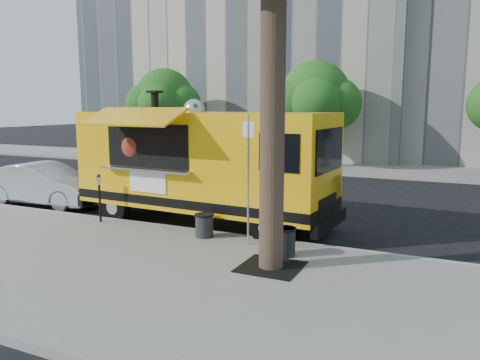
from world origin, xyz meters
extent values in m
plane|color=black|center=(0.00, 0.00, 0.00)|extent=(120.00, 120.00, 0.00)
cube|color=gray|center=(0.00, -4.00, 0.07)|extent=(60.00, 6.00, 0.15)
cube|color=#999993|center=(0.00, -0.93, 0.07)|extent=(60.00, 0.14, 0.16)
cube|color=gray|center=(0.00, 13.50, 0.07)|extent=(60.00, 5.00, 0.15)
cylinder|color=#33261C|center=(2.60, -2.80, 3.40)|extent=(0.48, 0.48, 6.50)
cube|color=black|center=(2.60, -2.80, 0.15)|extent=(1.20, 1.20, 0.02)
cylinder|color=#33261C|center=(-10.00, 12.30, 1.45)|extent=(0.36, 0.36, 2.60)
sphere|color=#194612|center=(-10.00, 12.30, 3.79)|extent=(3.42, 3.42, 3.42)
cylinder|color=#33261C|center=(-1.00, 12.70, 1.45)|extent=(0.36, 0.36, 2.60)
sphere|color=#194612|center=(-1.00, 12.70, 3.85)|extent=(3.60, 3.60, 3.60)
cylinder|color=silver|center=(1.55, -1.55, 1.65)|extent=(0.06, 0.06, 3.00)
cube|color=white|center=(1.55, -1.55, 2.80)|extent=(0.28, 0.02, 0.35)
cylinder|color=black|center=(-3.00, -1.35, 0.68)|extent=(0.06, 0.06, 1.05)
cube|color=silver|center=(-3.00, -1.35, 1.30)|extent=(0.10, 0.08, 0.22)
sphere|color=black|center=(-3.00, -1.35, 1.43)|extent=(0.11, 0.11, 0.11)
cube|color=#FFB70D|center=(-0.59, 0.20, 1.85)|extent=(7.32, 2.86, 2.60)
cube|color=black|center=(-0.59, 0.20, 0.80)|extent=(7.34, 2.88, 0.24)
cube|color=black|center=(3.08, -0.02, 0.50)|extent=(0.32, 2.32, 0.33)
cube|color=black|center=(-4.26, 0.42, 0.50)|extent=(0.32, 2.32, 0.33)
cube|color=black|center=(3.02, -0.02, 2.27)|extent=(0.17, 1.95, 1.05)
cylinder|color=black|center=(1.83, -0.96, 0.44)|extent=(0.90, 0.36, 0.88)
cylinder|color=black|center=(1.95, 1.07, 0.44)|extent=(0.90, 0.36, 0.88)
cylinder|color=black|center=(-3.03, -0.67, 0.44)|extent=(0.90, 0.36, 0.88)
cylinder|color=black|center=(-2.90, 1.36, 0.44)|extent=(0.90, 0.36, 0.88)
cube|color=black|center=(-1.65, -0.90, 2.27)|extent=(2.66, 0.34, 1.16)
cube|color=silver|center=(-1.66, -1.06, 1.65)|extent=(2.87, 0.52, 0.06)
cube|color=#FFB70D|center=(-1.69, -1.47, 3.06)|extent=(2.81, 1.21, 0.46)
cube|color=white|center=(-1.66, -0.98, 1.30)|extent=(1.22, 0.11, 0.55)
cylinder|color=black|center=(-2.25, 0.30, 3.43)|extent=(0.22, 0.22, 0.61)
sphere|color=silver|center=(-1.02, 0.45, 3.21)|extent=(0.62, 0.62, 0.62)
sphere|color=#9B3221|center=(-2.24, -0.57, 2.22)|extent=(0.93, 0.93, 0.93)
cylinder|color=#FF590C|center=(-2.26, -0.80, 2.09)|extent=(0.38, 0.15, 0.38)
imported|color=silver|center=(-6.69, 0.16, 0.71)|extent=(4.37, 1.70, 1.42)
cylinder|color=black|center=(2.59, -1.98, 0.45)|extent=(0.47, 0.47, 0.61)
cylinder|color=black|center=(2.59, -1.98, 0.74)|extent=(0.51, 0.51, 0.04)
cylinder|color=black|center=(0.33, -1.44, 0.43)|extent=(0.44, 0.44, 0.57)
cylinder|color=black|center=(0.33, -1.44, 0.70)|extent=(0.47, 0.47, 0.04)
camera|label=1|loc=(5.80, -11.13, 3.32)|focal=35.00mm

